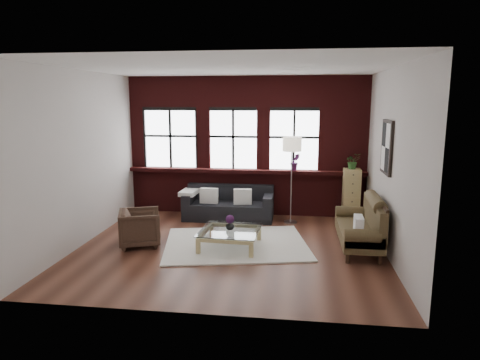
# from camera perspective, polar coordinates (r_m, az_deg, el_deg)

# --- Properties ---
(floor) EXTENTS (5.50, 5.50, 0.00)m
(floor) POSITION_cam_1_polar(r_m,az_deg,el_deg) (7.92, -1.30, -8.98)
(floor) COLOR #4C271C
(floor) RESTS_ON ground
(ceiling) EXTENTS (5.50, 5.50, 0.00)m
(ceiling) POSITION_cam_1_polar(r_m,az_deg,el_deg) (7.49, -1.40, 14.77)
(ceiling) COLOR white
(ceiling) RESTS_ON ground
(wall_back) EXTENTS (5.50, 0.00, 5.50)m
(wall_back) POSITION_cam_1_polar(r_m,az_deg,el_deg) (10.00, 0.86, 4.53)
(wall_back) COLOR beige
(wall_back) RESTS_ON ground
(wall_front) EXTENTS (5.50, 0.00, 5.50)m
(wall_front) POSITION_cam_1_polar(r_m,az_deg,el_deg) (5.12, -5.65, -1.32)
(wall_front) COLOR beige
(wall_front) RESTS_ON ground
(wall_left) EXTENTS (0.00, 5.00, 5.00)m
(wall_left) POSITION_cam_1_polar(r_m,az_deg,el_deg) (8.41, -20.22, 2.74)
(wall_left) COLOR beige
(wall_left) RESTS_ON ground
(wall_right) EXTENTS (0.00, 5.00, 5.00)m
(wall_right) POSITION_cam_1_polar(r_m,az_deg,el_deg) (7.62, 19.55, 2.03)
(wall_right) COLOR beige
(wall_right) RESTS_ON ground
(brick_backwall) EXTENTS (5.50, 0.12, 3.20)m
(brick_backwall) POSITION_cam_1_polar(r_m,az_deg,el_deg) (9.94, 0.82, 4.49)
(brick_backwall) COLOR #441010
(brick_backwall) RESTS_ON floor
(sill_ledge) EXTENTS (5.50, 0.30, 0.08)m
(sill_ledge) POSITION_cam_1_polar(r_m,az_deg,el_deg) (9.93, 0.75, 1.22)
(sill_ledge) COLOR #441010
(sill_ledge) RESTS_ON brick_backwall
(window_left) EXTENTS (1.38, 0.10, 1.50)m
(window_left) POSITION_cam_1_polar(r_m,az_deg,el_deg) (10.30, -9.22, 5.41)
(window_left) COLOR black
(window_left) RESTS_ON brick_backwall
(window_mid) EXTENTS (1.38, 0.10, 1.50)m
(window_mid) POSITION_cam_1_polar(r_m,az_deg,el_deg) (9.97, -0.89, 5.38)
(window_mid) COLOR black
(window_mid) RESTS_ON brick_backwall
(window_right) EXTENTS (1.38, 0.10, 1.50)m
(window_right) POSITION_cam_1_polar(r_m,az_deg,el_deg) (9.87, 7.21, 5.24)
(window_right) COLOR black
(window_right) RESTS_ON brick_backwall
(wall_poster) EXTENTS (0.05, 0.74, 0.94)m
(wall_poster) POSITION_cam_1_polar(r_m,az_deg,el_deg) (7.88, 19.00, 4.16)
(wall_poster) COLOR black
(wall_poster) RESTS_ON wall_right
(shag_rug) EXTENTS (2.96, 2.53, 0.03)m
(shag_rug) POSITION_cam_1_polar(r_m,az_deg,el_deg) (8.08, -0.54, -8.48)
(shag_rug) COLOR silver
(shag_rug) RESTS_ON floor
(dark_sofa) EXTENTS (2.00, 0.81, 0.72)m
(dark_sofa) POSITION_cam_1_polar(r_m,az_deg,el_deg) (9.67, -1.53, -3.14)
(dark_sofa) COLOR black
(dark_sofa) RESTS_ON floor
(pillow_a) EXTENTS (0.41, 0.16, 0.34)m
(pillow_a) POSITION_cam_1_polar(r_m,az_deg,el_deg) (9.61, -4.16, -2.09)
(pillow_a) COLOR white
(pillow_a) RESTS_ON dark_sofa
(pillow_b) EXTENTS (0.41, 0.19, 0.34)m
(pillow_b) POSITION_cam_1_polar(r_m,az_deg,el_deg) (9.48, 0.36, -2.23)
(pillow_b) COLOR white
(pillow_b) RESTS_ON dark_sofa
(vintage_settee) EXTENTS (0.77, 1.74, 0.93)m
(vintage_settee) POSITION_cam_1_polar(r_m,az_deg,el_deg) (8.01, 15.53, -5.67)
(vintage_settee) COLOR #493B21
(vintage_settee) RESTS_ON floor
(pillow_settee) EXTENTS (0.16, 0.39, 0.34)m
(pillow_settee) POSITION_cam_1_polar(r_m,az_deg,el_deg) (7.46, 15.52, -5.97)
(pillow_settee) COLOR white
(pillow_settee) RESTS_ON vintage_settee
(armchair) EXTENTS (0.94, 0.93, 0.67)m
(armchair) POSITION_cam_1_polar(r_m,az_deg,el_deg) (8.16, -13.18, -6.21)
(armchair) COLOR #38261C
(armchair) RESTS_ON floor
(coffee_table) EXTENTS (1.11, 1.11, 0.36)m
(coffee_table) POSITION_cam_1_polar(r_m,az_deg,el_deg) (7.86, -1.33, -7.86)
(coffee_table) COLOR tan
(coffee_table) RESTS_ON shag_rug
(vase) EXTENTS (0.16, 0.16, 0.17)m
(vase) POSITION_cam_1_polar(r_m,az_deg,el_deg) (7.78, -1.34, -6.05)
(vase) COLOR #B2B2B2
(vase) RESTS_ON coffee_table
(flowers) EXTENTS (0.16, 0.16, 0.16)m
(flowers) POSITION_cam_1_polar(r_m,az_deg,el_deg) (7.75, -1.34, -5.25)
(flowers) COLOR #46194B
(flowers) RESTS_ON vase
(drawer_chest) EXTENTS (0.36, 0.36, 1.18)m
(drawer_chest) POSITION_cam_1_polar(r_m,az_deg,el_deg) (9.75, 14.60, -1.99)
(drawer_chest) COLOR tan
(drawer_chest) RESTS_ON floor
(potted_plant_top) EXTENTS (0.38, 0.36, 0.35)m
(potted_plant_top) POSITION_cam_1_polar(r_m,az_deg,el_deg) (9.62, 14.81, 2.45)
(potted_plant_top) COLOR #2D5923
(potted_plant_top) RESTS_ON drawer_chest
(floor_lamp) EXTENTS (0.40, 0.40, 2.04)m
(floor_lamp) POSITION_cam_1_polar(r_m,az_deg,el_deg) (9.30, 6.87, 0.38)
(floor_lamp) COLOR #A5A5A8
(floor_lamp) RESTS_ON floor
(sill_plant) EXTENTS (0.26, 0.23, 0.39)m
(sill_plant) POSITION_cam_1_polar(r_m,az_deg,el_deg) (9.79, 7.36, 2.41)
(sill_plant) COLOR #46194B
(sill_plant) RESTS_ON sill_ledge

